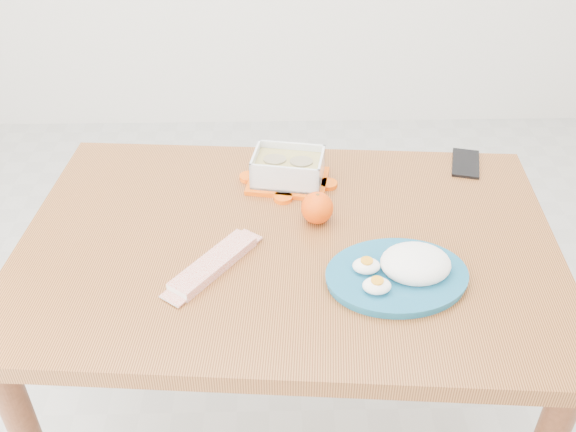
{
  "coord_description": "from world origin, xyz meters",
  "views": [
    {
      "loc": [
        0.03,
        -1.3,
        1.61
      ],
      "look_at": [
        0.05,
        -0.21,
        0.81
      ],
      "focal_mm": 40.0,
      "sensor_mm": 36.0,
      "label": 1
    }
  ],
  "objects_px": {
    "food_container": "(288,169)",
    "smartphone": "(466,163)",
    "dining_table": "(288,274)",
    "rice_plate": "(403,269)",
    "orange_fruit": "(317,208)"
  },
  "relations": [
    {
      "from": "food_container",
      "to": "orange_fruit",
      "type": "relative_size",
      "value": 2.91
    },
    {
      "from": "smartphone",
      "to": "orange_fruit",
      "type": "bearing_deg",
      "value": -135.1
    },
    {
      "from": "dining_table",
      "to": "rice_plate",
      "type": "distance_m",
      "value": 0.29
    },
    {
      "from": "food_container",
      "to": "smartphone",
      "type": "relative_size",
      "value": 1.59
    },
    {
      "from": "food_container",
      "to": "rice_plate",
      "type": "height_order",
      "value": "food_container"
    },
    {
      "from": "food_container",
      "to": "dining_table",
      "type": "bearing_deg",
      "value": -80.95
    },
    {
      "from": "orange_fruit",
      "to": "rice_plate",
      "type": "relative_size",
      "value": 0.23
    },
    {
      "from": "food_container",
      "to": "rice_plate",
      "type": "bearing_deg",
      "value": -47.92
    },
    {
      "from": "dining_table",
      "to": "smartphone",
      "type": "distance_m",
      "value": 0.56
    },
    {
      "from": "food_container",
      "to": "rice_plate",
      "type": "xyz_separation_m",
      "value": [
        0.22,
        -0.36,
        -0.01
      ]
    },
    {
      "from": "food_container",
      "to": "smartphone",
      "type": "bearing_deg",
      "value": 19.56
    },
    {
      "from": "orange_fruit",
      "to": "smartphone",
      "type": "distance_m",
      "value": 0.46
    },
    {
      "from": "food_container",
      "to": "orange_fruit",
      "type": "distance_m",
      "value": 0.17
    },
    {
      "from": "orange_fruit",
      "to": "smartphone",
      "type": "xyz_separation_m",
      "value": [
        0.4,
        0.23,
        -0.03
      ]
    },
    {
      "from": "dining_table",
      "to": "rice_plate",
      "type": "xyz_separation_m",
      "value": [
        0.23,
        -0.14,
        0.13
      ]
    }
  ]
}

